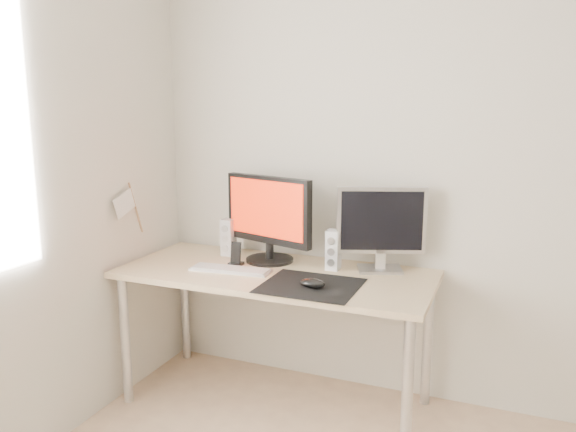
% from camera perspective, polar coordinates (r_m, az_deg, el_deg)
% --- Properties ---
extents(wall_back, '(3.50, 0.00, 3.50)m').
position_cam_1_polar(wall_back, '(2.93, 18.73, 4.42)').
color(wall_back, silver).
rests_on(wall_back, ground).
extents(mousepad, '(0.45, 0.40, 0.00)m').
position_cam_1_polar(mousepad, '(2.66, 2.31, -7.07)').
color(mousepad, black).
rests_on(mousepad, desk).
extents(mouse, '(0.12, 0.07, 0.04)m').
position_cam_1_polar(mouse, '(2.62, 2.50, -6.83)').
color(mouse, black).
rests_on(mouse, mousepad).
extents(desk, '(1.60, 0.70, 0.73)m').
position_cam_1_polar(desk, '(2.91, -1.26, -7.10)').
color(desk, '#D1B587').
rests_on(desk, ground).
extents(main_monitor, '(0.54, 0.32, 0.47)m').
position_cam_1_polar(main_monitor, '(3.00, -2.01, 0.03)').
color(main_monitor, black).
rests_on(main_monitor, desk).
extents(second_monitor, '(0.44, 0.23, 0.43)m').
position_cam_1_polar(second_monitor, '(2.87, 9.46, -0.90)').
color(second_monitor, '#B4B3B6').
rests_on(second_monitor, desk).
extents(speaker_left, '(0.07, 0.08, 0.21)m').
position_cam_1_polar(speaker_left, '(3.18, -6.08, -2.15)').
color(speaker_left, silver).
rests_on(speaker_left, desk).
extents(speaker_right, '(0.07, 0.08, 0.21)m').
position_cam_1_polar(speaker_right, '(2.90, 4.63, -3.46)').
color(speaker_right, white).
rests_on(speaker_right, desk).
extents(keyboard, '(0.43, 0.15, 0.02)m').
position_cam_1_polar(keyboard, '(2.90, -5.86, -5.42)').
color(keyboard, silver).
rests_on(keyboard, desk).
extents(phone_dock, '(0.07, 0.06, 0.13)m').
position_cam_1_polar(phone_dock, '(3.00, -5.31, -4.28)').
color(phone_dock, black).
rests_on(phone_dock, desk).
extents(pennant, '(0.01, 0.23, 0.29)m').
position_cam_1_polar(pennant, '(3.09, -15.93, 1.12)').
color(pennant, '#A57F54').
rests_on(pennant, wall_left).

